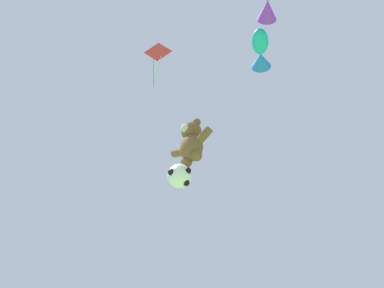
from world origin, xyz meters
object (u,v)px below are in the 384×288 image
object	(u,v)px
teddy_bear_kite	(191,143)
diamond_kite	(158,54)
soccer_ball_kite	(180,176)
fish_kite_teal	(260,51)

from	to	relation	value
teddy_bear_kite	diamond_kite	world-z (taller)	diamond_kite
soccer_ball_kite	fish_kite_teal	distance (m)	5.43
soccer_ball_kite	diamond_kite	world-z (taller)	diamond_kite
teddy_bear_kite	fish_kite_teal	size ratio (longest dim) A/B	1.17
teddy_bear_kite	diamond_kite	size ratio (longest dim) A/B	0.70
fish_kite_teal	diamond_kite	bearing A→B (deg)	-159.81
teddy_bear_kite	diamond_kite	distance (m)	5.22
fish_kite_teal	teddy_bear_kite	bearing A→B (deg)	-175.95
teddy_bear_kite	diamond_kite	xyz separation A→B (m)	(-0.80, -1.28, 5.00)
soccer_ball_kite	diamond_kite	xyz separation A→B (m)	(-0.32, -1.21, 6.32)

